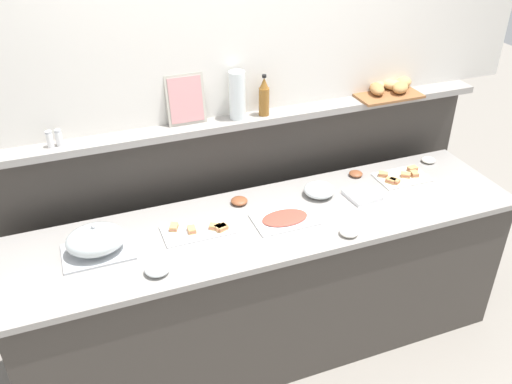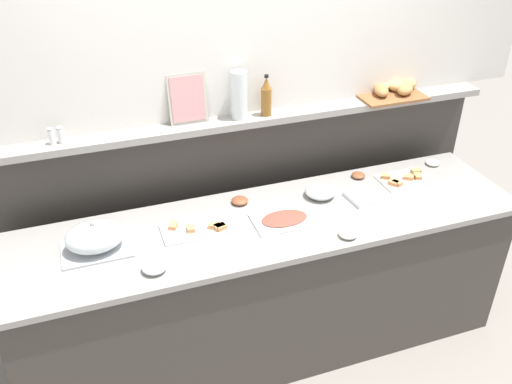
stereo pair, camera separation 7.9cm
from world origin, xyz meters
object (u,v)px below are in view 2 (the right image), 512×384
object	(u,v)px
condiment_bowl_cream	(348,234)
bread_basket	(394,90)
framed_picture	(188,99)
glass_bowl_large	(154,267)
pepper_shaker	(61,135)
condiment_bowl_red	(433,163)
napkin_stack	(363,197)
sandwich_platter_front	(198,228)
condiment_bowl_teal	(358,175)
cold_cuts_platter	(284,219)
serving_cloche	(95,238)
water_carafe	(239,95)
condiment_bowl_dark	(240,201)
vinegar_bottle_amber	(266,97)
glass_bowl_medium	(320,191)
salt_shaker	(52,136)
sandwich_platter_side	(404,179)

from	to	relation	value
condiment_bowl_cream	bread_basket	world-z (taller)	bread_basket
framed_picture	condiment_bowl_cream	bearing A→B (deg)	-50.32
glass_bowl_large	pepper_shaker	size ratio (longest dim) A/B	1.37
condiment_bowl_red	napkin_stack	size ratio (longest dim) A/B	0.51
sandwich_platter_front	condiment_bowl_teal	world-z (taller)	sandwich_platter_front
cold_cuts_platter	glass_bowl_large	world-z (taller)	glass_bowl_large
serving_cloche	water_carafe	distance (m)	1.08
cold_cuts_platter	condiment_bowl_dark	bearing A→B (deg)	125.27
cold_cuts_platter	condiment_bowl_cream	distance (m)	0.35
pepper_shaker	napkin_stack	bearing A→B (deg)	-15.20
cold_cuts_platter	condiment_bowl_red	xyz separation A→B (m)	(1.11, 0.27, 0.01)
cold_cuts_platter	pepper_shaker	size ratio (longest dim) A/B	3.88
bread_basket	condiment_bowl_red	bearing A→B (deg)	-47.07
sandwich_platter_front	water_carafe	bearing A→B (deg)	48.60
sandwich_platter_front	vinegar_bottle_amber	xyz separation A→B (m)	(0.52, 0.40, 0.50)
glass_bowl_large	framed_picture	world-z (taller)	framed_picture
serving_cloche	water_carafe	size ratio (longest dim) A/B	1.26
serving_cloche	water_carafe	xyz separation A→B (m)	(0.88, 0.41, 0.47)
sandwich_platter_front	napkin_stack	size ratio (longest dim) A/B	2.11
condiment_bowl_cream	framed_picture	world-z (taller)	framed_picture
cold_cuts_platter	condiment_bowl_cream	world-z (taller)	condiment_bowl_cream
framed_picture	serving_cloche	bearing A→B (deg)	-143.10
vinegar_bottle_amber	pepper_shaker	xyz separation A→B (m)	(-1.11, 0.01, -0.06)
condiment_bowl_red	condiment_bowl_dark	size ratio (longest dim) A/B	0.93
water_carafe	glass_bowl_medium	bearing A→B (deg)	-40.11
serving_cloche	condiment_bowl_cream	bearing A→B (deg)	-14.03
condiment_bowl_dark	sandwich_platter_front	bearing A→B (deg)	-147.96
napkin_stack	pepper_shaker	size ratio (longest dim) A/B	1.95
condiment_bowl_red	bread_basket	world-z (taller)	bread_basket
condiment_bowl_red	condiment_bowl_cream	distance (m)	1.00
condiment_bowl_red	vinegar_bottle_amber	distance (m)	1.18
sandwich_platter_front	salt_shaker	size ratio (longest dim) A/B	4.11
water_carafe	salt_shaker	bearing A→B (deg)	180.00
salt_shaker	water_carafe	bearing A→B (deg)	0.00
serving_cloche	salt_shaker	distance (m)	0.57
sandwich_platter_front	condiment_bowl_teal	xyz separation A→B (m)	(1.05, 0.21, 0.00)
condiment_bowl_dark	salt_shaker	size ratio (longest dim) A/B	1.08
condiment_bowl_red	napkin_stack	xyz separation A→B (m)	(-0.61, -0.21, -0.00)
glass_bowl_medium	condiment_bowl_teal	size ratio (longest dim) A/B	2.13
napkin_stack	pepper_shaker	distance (m)	1.66
serving_cloche	napkin_stack	size ratio (longest dim) A/B	2.00
serving_cloche	napkin_stack	world-z (taller)	serving_cloche
napkin_stack	sandwich_platter_front	bearing A→B (deg)	179.42
condiment_bowl_red	framed_picture	distance (m)	1.59
condiment_bowl_teal	vinegar_bottle_amber	xyz separation A→B (m)	(-0.53, 0.19, 0.50)
sandwich_platter_side	condiment_bowl_teal	xyz separation A→B (m)	(-0.24, 0.13, 0.00)
framed_picture	condiment_bowl_dark	bearing A→B (deg)	-53.89
sandwich_platter_front	serving_cloche	xyz separation A→B (m)	(-0.51, 0.00, 0.06)
glass_bowl_large	condiment_bowl_red	size ratio (longest dim) A/B	1.36
sandwich_platter_side	salt_shaker	distance (m)	2.00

